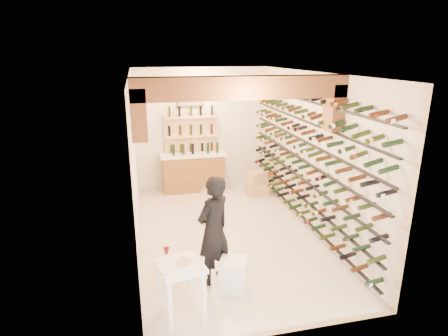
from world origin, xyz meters
name	(u,v)px	position (x,y,z in m)	size (l,w,h in m)	color
ground	(227,232)	(0.00, 0.00, 0.00)	(6.00, 6.00, 0.00)	beige
room_shell	(231,127)	(0.00, -0.26, 2.25)	(3.52, 6.02, 3.21)	beige
wine_rack	(301,156)	(1.53, 0.00, 1.55)	(0.32, 5.70, 2.56)	black
back_counter	(193,171)	(-0.30, 2.65, 0.53)	(1.70, 0.62, 1.29)	brown
back_shelving	(191,146)	(-0.30, 2.89, 1.17)	(1.40, 0.31, 2.73)	#D8AF7A
tasting_table	(181,274)	(-1.22, -2.38, 0.69)	(0.69, 0.69, 1.02)	white
white_stool	(233,274)	(-0.36, -1.89, 0.25)	(0.40, 0.40, 0.51)	white
person	(213,230)	(-0.61, -1.60, 0.89)	(0.65, 0.43, 1.78)	black
chrome_barstool	(210,203)	(-0.26, 0.55, 0.44)	(0.40, 0.40, 0.77)	silver
crate_lower	(257,188)	(1.26, 1.93, 0.17)	(0.56, 0.39, 0.34)	tan
crate_upper	(257,177)	(1.26, 1.93, 0.48)	(0.48, 0.33, 0.28)	tan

